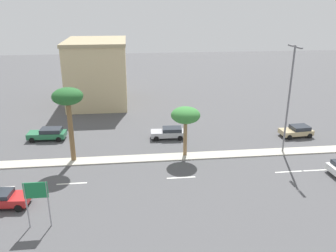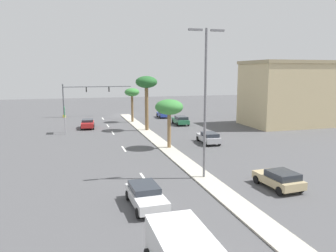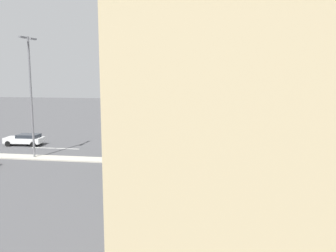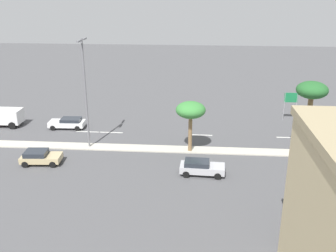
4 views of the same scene
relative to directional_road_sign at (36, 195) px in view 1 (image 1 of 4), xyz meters
The scene contains 15 objects.
ground_plane 19.06m from the directional_road_sign, 126.10° to the left, with size 160.00×160.00×0.00m, color #4C4C4F.
median_curb 27.23m from the directional_road_sign, 114.21° to the left, with size 1.80×85.27×0.12m, color #B7B2A3.
lane_stripe_far 7.13m from the directional_road_sign, 167.91° to the left, with size 0.20×2.80×0.01m, color silver.
lane_stripe_rear 13.67m from the directional_road_sign, 118.73° to the left, with size 0.20×2.80×0.01m, color silver.
lane_stripe_trailing 23.68m from the directional_road_sign, 105.88° to the left, with size 0.20×2.80×0.01m, color silver.
lane_stripe_inboard 26.51m from the directional_road_sign, 104.12° to the left, with size 0.20×2.80×0.01m, color silver.
directional_road_sign is the anchor object (origin of this frame).
commercial_building 34.24m from the directional_road_sign, behind, with size 12.84×9.49×10.28m.
palm_tree_center 12.21m from the directional_road_sign, behind, with size 3.12×3.12×7.85m.
palm_tree_near 17.33m from the directional_road_sign, 131.52° to the left, with size 3.12×3.12×5.45m.
street_lamp_near 26.80m from the directional_road_sign, 114.89° to the left, with size 2.90×0.24×11.76m.
sedan_red_trailing 5.24m from the directional_road_sign, 131.64° to the right, with size 2.24×4.03×1.34m.
sedan_silver_front 20.53m from the directional_road_sign, 145.00° to the left, with size 2.06×4.26×1.39m.
sedan_tan_mid 31.96m from the directional_road_sign, 119.31° to the left, with size 2.33×4.04×1.38m.
sedan_green_center 18.39m from the directional_road_sign, behind, with size 2.21×4.60×1.43m.
Camera 1 is at (34.34, 25.03, 16.18)m, focal length 37.27 mm.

